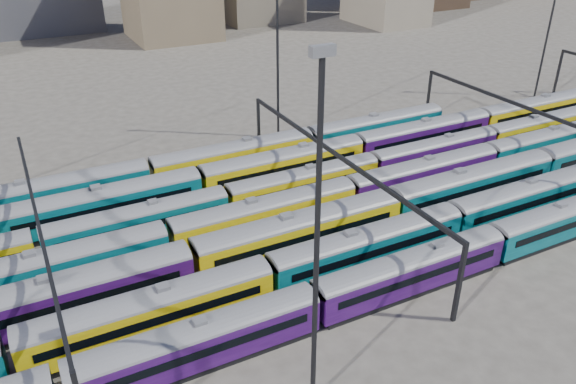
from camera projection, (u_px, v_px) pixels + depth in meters
name	position (u px, v px, depth m)	size (l,w,h in m)	color
ground	(252.00, 237.00, 59.96)	(500.00, 500.00, 0.00)	#3E3B35
rake_0	(314.00, 300.00, 46.57)	(120.38, 2.94, 4.94)	black
rake_1	(151.00, 309.00, 45.42)	(105.40, 3.09, 5.20)	black
rake_2	(191.00, 259.00, 51.34)	(135.63, 3.31, 5.58)	black
rake_3	(350.00, 191.00, 63.62)	(126.50, 3.08, 5.20)	black
rake_4	(138.00, 219.00, 58.37)	(137.52, 2.87, 4.83)	black
rake_5	(284.00, 162.00, 70.07)	(153.80, 3.21, 5.42)	black
rake_6	(52.00, 191.00, 63.19)	(110.02, 3.22, 5.43)	black
gantry_1	(39.00, 228.00, 48.70)	(0.35, 40.35, 8.03)	black
gantry_2	(335.00, 162.00, 60.82)	(0.35, 40.35, 8.03)	black
gantry_3	(532.00, 118.00, 72.94)	(0.35, 40.35, 8.03)	black
mast_2	(317.00, 237.00, 34.11)	(1.40, 0.50, 25.60)	black
mast_3	(278.00, 44.00, 78.35)	(1.40, 0.50, 25.60)	black
mast_5	(551.00, 18.00, 95.41)	(1.40, 0.50, 25.60)	black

